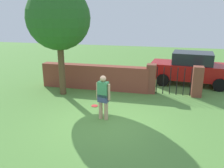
{
  "coord_description": "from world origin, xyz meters",
  "views": [
    {
      "loc": [
        2.01,
        -7.21,
        3.66
      ],
      "look_at": [
        -0.05,
        1.33,
        1.0
      ],
      "focal_mm": 37.46,
      "sensor_mm": 36.0,
      "label": 1
    }
  ],
  "objects_px": {
    "tree": "(58,18)",
    "frisbee_red": "(95,106)",
    "car": "(192,68)",
    "person": "(103,95)"
  },
  "relations": [
    {
      "from": "tree",
      "to": "car",
      "type": "distance_m",
      "value": 7.23
    },
    {
      "from": "person",
      "to": "tree",
      "type": "bearing_deg",
      "value": 151.38
    },
    {
      "from": "tree",
      "to": "frisbee_red",
      "type": "relative_size",
      "value": 18.0
    },
    {
      "from": "car",
      "to": "frisbee_red",
      "type": "xyz_separation_m",
      "value": [
        -4.07,
        -4.24,
        -0.85
      ]
    },
    {
      "from": "tree",
      "to": "person",
      "type": "xyz_separation_m",
      "value": [
        2.6,
        -2.2,
        -2.55
      ]
    },
    {
      "from": "tree",
      "to": "car",
      "type": "height_order",
      "value": "tree"
    },
    {
      "from": "person",
      "to": "frisbee_red",
      "type": "relative_size",
      "value": 6.0
    },
    {
      "from": "frisbee_red",
      "to": "person",
      "type": "bearing_deg",
      "value": -57.8
    },
    {
      "from": "tree",
      "to": "frisbee_red",
      "type": "distance_m",
      "value": 4.09
    },
    {
      "from": "person",
      "to": "car",
      "type": "xyz_separation_m",
      "value": [
        3.39,
        5.33,
        -0.04
      ]
    }
  ]
}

